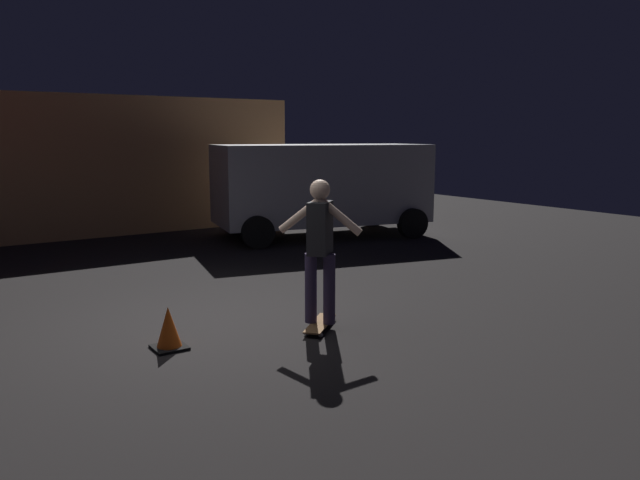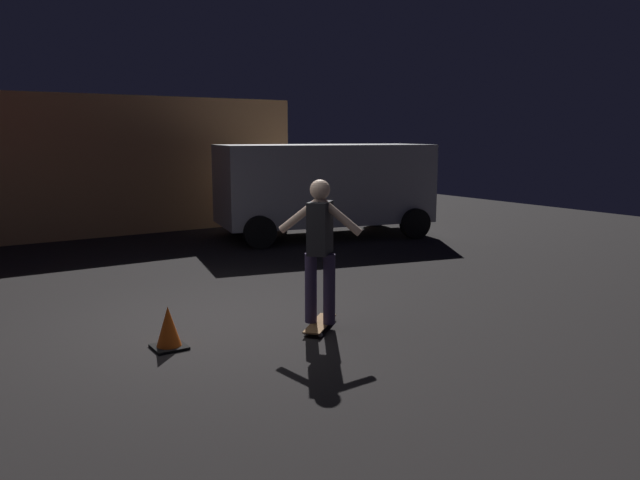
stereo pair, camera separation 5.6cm
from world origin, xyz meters
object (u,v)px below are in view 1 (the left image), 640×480
object	(u,v)px
parked_van	(322,184)
skater	(320,241)
traffic_cone	(169,330)
skateboard_ridden	(320,324)

from	to	relation	value
parked_van	skater	bearing A→B (deg)	-124.23
parked_van	traffic_cone	bearing A→B (deg)	-136.36
parked_van	traffic_cone	size ratio (longest dim) A/B	10.66
parked_van	skateboard_ridden	xyz separation A→B (m)	(-3.76, -5.53, -1.11)
skateboard_ridden	skater	xyz separation A→B (m)	(0.00, 0.00, 0.98)
skateboard_ridden	traffic_cone	distance (m)	1.74
skater	traffic_cone	bearing A→B (deg)	169.65
skateboard_ridden	skater	bearing A→B (deg)	90.00
parked_van	skateboard_ridden	world-z (taller)	parked_van
skateboard_ridden	traffic_cone	bearing A→B (deg)	169.65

